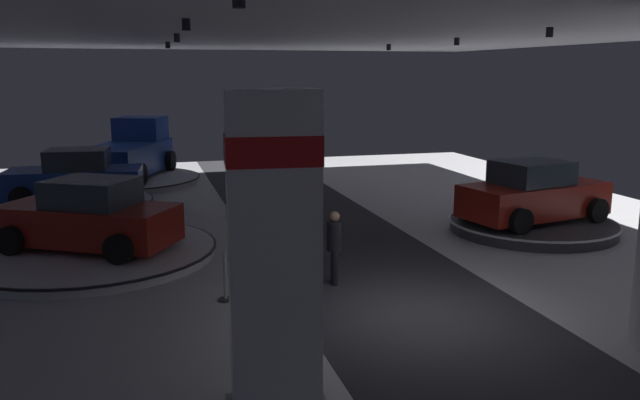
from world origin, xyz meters
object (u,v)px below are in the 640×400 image
Objects in this scene: display_car_mid_right at (533,194)px; visitor_walking_near at (334,243)px; display_car_mid_left at (89,217)px; visitor_walking_far at (243,175)px; display_platform_mid_right at (532,225)px; pickup_truck_deep_left at (130,153)px; display_platform_mid_left at (90,252)px; brand_sign_pylon at (274,261)px; display_platform_deep_left at (129,180)px; display_car_far_left at (75,178)px; display_platform_far_left at (76,205)px.

display_car_mid_right is 2.81× the size of visitor_walking_near.
display_car_mid_left is 7.57m from visitor_walking_far.
visitor_walking_near and visitor_walking_far have the same top height.
display_platform_mid_right is 0.91m from display_car_mid_right.
display_car_mid_right is 0.79× the size of pickup_truck_deep_left.
display_platform_mid_left is at bearing -94.58° from pickup_truck_deep_left.
display_car_mid_right is at bearing 23.16° from visitor_walking_near.
display_platform_deep_left is at bearing 96.07° from brand_sign_pylon.
pickup_truck_deep_left is 15.08m from visitor_walking_near.
display_platform_far_left is at bearing 174.81° from display_car_far_left.
display_platform_deep_left is at bearing 71.23° from display_platform_far_left.
display_platform_mid_right is 7.36m from visitor_walking_near.
display_car_far_left is at bearing -108.42° from display_platform_deep_left.
display_car_far_left is 5.48m from visitor_walking_far.
display_platform_far_left is 0.86× the size of pickup_truck_deep_left.
display_platform_mid_right is 0.76× the size of display_platform_mid_left.
display_car_mid_left is 6.20m from visitor_walking_near.
visitor_walking_far reaches higher than display_platform_mid_right.
pickup_truck_deep_left is 3.58× the size of visitor_walking_near.
display_platform_mid_right is (12.68, -6.60, -0.88)m from display_car_far_left.
visitor_walking_far is (5.48, -0.04, -0.15)m from display_car_far_left.
display_platform_far_left is at bearing -108.77° from display_platform_deep_left.
display_car_mid_right is at bearing -27.53° from display_platform_far_left.
display_platform_mid_right is 1.04× the size of display_car_mid_right.
display_car_mid_left reaches higher than visitor_walking_near.
display_car_mid_right reaches higher than visitor_walking_near.
display_platform_mid_left is 0.87m from display_car_mid_left.
display_car_far_left is at bearing 97.74° from display_car_mid_left.
brand_sign_pylon is 0.94× the size of display_car_mid_left.
display_car_mid_left is 10.73m from display_platform_deep_left.
display_platform_far_left is 6.04m from display_platform_mid_left.
visitor_walking_far is at bearing 137.67° from display_platform_mid_right.
display_platform_mid_right is at bearing 41.51° from brand_sign_pylon.
visitor_walking_near is at bearing 65.63° from brand_sign_pylon.
brand_sign_pylon is at bearing -83.93° from display_platform_deep_left.
display_platform_far_left is at bearing 103.97° from brand_sign_pylon.
display_platform_far_left is 1.10× the size of display_car_mid_right.
display_platform_mid_left is (-2.82, 8.65, -2.06)m from brand_sign_pylon.
display_car_far_left is at bearing 152.50° from display_platform_mid_right.
display_platform_deep_left is at bearing 134.61° from display_platform_mid_right.
brand_sign_pylon reaches higher than pickup_truck_deep_left.
display_car_far_left reaches higher than display_platform_mid_left.
display_car_far_left is 14.27m from display_car_mid_right.
display_car_far_left is at bearing 152.42° from display_car_mid_right.
display_car_mid_right is at bearing -168.44° from display_platform_mid_right.
display_platform_mid_right is at bearing -27.50° from display_car_far_left.
pickup_truck_deep_left reaches higher than display_car_far_left.
display_platform_far_left is 14.33m from display_car_mid_right.
display_car_mid_right is 11.85m from display_car_mid_left.
brand_sign_pylon is 0.87× the size of display_platform_far_left.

